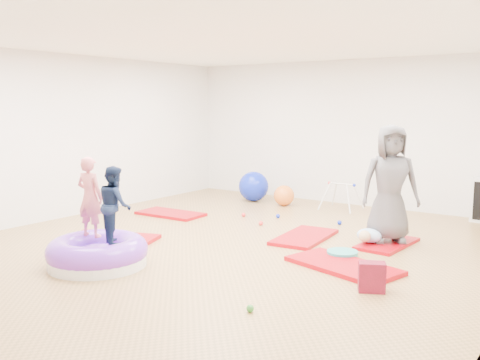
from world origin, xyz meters
The scene contains 18 objects.
room centered at (0.00, 0.00, 1.40)m, with size 7.01×8.01×2.81m.
gym_mat_front_left centered at (-1.61, -0.63, 0.03)m, with size 1.27×0.64×0.05m, color #BD050B.
gym_mat_mid_left centered at (-2.12, 1.17, 0.02)m, with size 1.19×0.60×0.05m, color #BD050B.
gym_mat_center_back centered at (0.63, 1.04, 0.03)m, with size 1.23×0.61×0.05m, color #BD050B.
gym_mat_right centered at (1.69, 0.05, 0.03)m, with size 1.34×0.67×0.06m, color #BD050B.
gym_mat_rear_right centered at (1.75, 1.38, 0.02)m, with size 1.07×0.53×0.04m, color #BD050B.
inflatable_cushion centered at (-0.79, -1.58, 0.15)m, with size 1.22×1.22×0.38m.
child_pink centered at (-1.04, -1.45, 0.85)m, with size 0.37×0.24×1.01m, color #D56A6F.
child_navy centered at (-0.55, -1.49, 0.81)m, with size 0.45×0.35×0.93m, color #101C3C.
adult_caregiver centered at (1.73, 1.45, 0.86)m, with size 0.80×0.52×1.63m, color #4A494D.
infant centered at (1.55, 1.17, 0.15)m, with size 0.35×0.36×0.21m.
ball_pit_balls centered at (-0.01, 1.06, 0.04)m, with size 3.68×3.99×0.07m.
exercise_ball_blue centered at (-1.69, 3.18, 0.30)m, with size 0.60×0.60×0.60m, color #0D21BF.
exercise_ball_orange centered at (-0.93, 3.10, 0.20)m, with size 0.40×0.40×0.40m, color orange.
infant_play_gym centered at (0.18, 3.29, 0.34)m, with size 0.67×0.63×0.51m.
balance_disc centered at (1.50, 0.45, 0.04)m, with size 0.39×0.39×0.09m, color teal.
backpack centered at (2.27, -0.54, 0.16)m, with size 0.27×0.17×0.32m, color #C01035.
yellow_toy centered at (-1.47, -1.34, 0.02)m, with size 0.22×0.22×0.03m, color #FFE809.
Camera 1 is at (4.24, -5.72, 1.93)m, focal length 40.00 mm.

